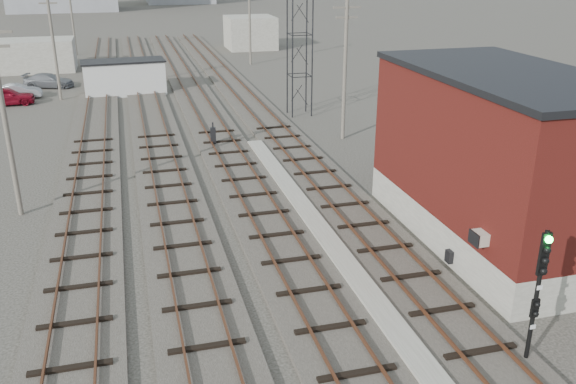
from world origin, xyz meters
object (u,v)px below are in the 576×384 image
object	(u,v)px
switch_stand	(213,136)
car_grey	(49,81)
signal_mast	(539,287)
car_silver	(18,91)
car_red	(6,96)
site_trailer	(124,77)

from	to	relation	value
switch_stand	car_grey	distance (m)	25.07
signal_mast	car_silver	xyz separation A→B (m)	(-19.69, 42.40, -2.01)
car_red	car_grey	world-z (taller)	car_red
switch_stand	car_grey	size ratio (longest dim) A/B	0.33
switch_stand	car_silver	world-z (taller)	switch_stand
switch_stand	car_silver	size ratio (longest dim) A/B	0.39
site_trailer	car_red	bearing A→B (deg)	-172.62
signal_mast	switch_stand	xyz separation A→B (m)	(-5.77, 24.44, -1.93)
signal_mast	switch_stand	bearing A→B (deg)	103.29
switch_stand	car_red	world-z (taller)	switch_stand
car_silver	car_grey	world-z (taller)	car_grey
site_trailer	car_silver	distance (m)	8.87
car_silver	signal_mast	bearing A→B (deg)	-155.19
signal_mast	site_trailer	distance (m)	43.28
switch_stand	car_red	size ratio (longest dim) A/B	0.34
signal_mast	car_silver	bearing A→B (deg)	114.90
switch_stand	car_grey	xyz separation A→B (m)	(-11.83, 22.10, -0.05)
switch_stand	car_red	xyz separation A→B (m)	(-14.47, 15.60, 0.04)
signal_mast	site_trailer	bearing A→B (deg)	104.56
site_trailer	car_grey	size ratio (longest dim) A/B	1.62
switch_stand	car_grey	bearing A→B (deg)	128.08
signal_mast	car_red	bearing A→B (deg)	116.82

